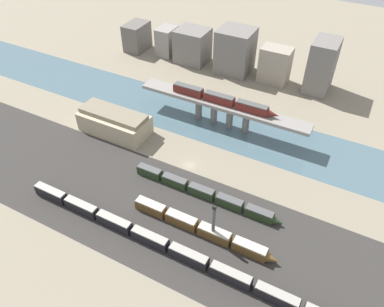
% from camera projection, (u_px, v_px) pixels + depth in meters
% --- Properties ---
extents(ground_plane, '(400.00, 400.00, 0.00)m').
position_uv_depth(ground_plane, '(190.00, 165.00, 136.03)').
color(ground_plane, gray).
extents(railbed_yard, '(280.00, 42.00, 0.01)m').
position_uv_depth(railbed_yard, '(155.00, 210.00, 120.06)').
color(railbed_yard, '#33302D').
rests_on(railbed_yard, ground).
extents(river_water, '(320.00, 27.87, 0.01)m').
position_uv_depth(river_water, '(221.00, 125.00, 154.41)').
color(river_water, '#47606B').
rests_on(river_water, ground).
extents(bridge, '(71.17, 7.03, 10.51)m').
position_uv_depth(bridge, '(222.00, 108.00, 148.90)').
color(bridge, gray).
rests_on(bridge, ground).
extents(train_on_bridge, '(44.51, 3.14, 3.57)m').
position_uv_depth(train_on_bridge, '(223.00, 100.00, 146.27)').
color(train_on_bridge, '#5B1E19').
rests_on(train_on_bridge, bridge).
extents(train_yard_near, '(105.96, 2.77, 3.93)m').
position_uv_depth(train_yard_near, '(173.00, 249.00, 106.74)').
color(train_yard_near, black).
rests_on(train_yard_near, ground).
extents(train_yard_mid, '(47.25, 3.13, 3.83)m').
position_uv_depth(train_yard_mid, '(202.00, 229.00, 112.24)').
color(train_yard_mid, brown).
rests_on(train_yard_mid, ground).
extents(train_yard_far, '(52.79, 2.92, 3.46)m').
position_uv_depth(train_yard_far, '(205.00, 193.00, 123.41)').
color(train_yard_far, '#23381E').
rests_on(train_yard_far, ground).
extents(warehouse_building, '(27.86, 13.08, 9.36)m').
position_uv_depth(warehouse_building, '(115.00, 122.00, 148.43)').
color(warehouse_building, tan).
rests_on(warehouse_building, ground).
extents(signal_tower, '(1.03, 1.03, 14.53)m').
position_uv_depth(signal_tower, '(213.00, 223.00, 107.27)').
color(signal_tower, '#4C4C51').
rests_on(signal_tower, ground).
extents(city_block_far_left, '(9.88, 14.35, 14.35)m').
position_uv_depth(city_block_far_left, '(137.00, 37.00, 202.05)').
color(city_block_far_left, '#605B56').
rests_on(city_block_far_left, ground).
extents(city_block_left, '(8.49, 11.06, 14.59)m').
position_uv_depth(city_block_left, '(167.00, 41.00, 197.35)').
color(city_block_left, gray).
rests_on(city_block_left, ground).
extents(city_block_center, '(15.96, 13.92, 17.05)m').
position_uv_depth(city_block_center, '(192.00, 46.00, 190.54)').
color(city_block_center, slate).
rests_on(city_block_center, ground).
extents(city_block_right, '(16.51, 15.32, 21.45)m').
position_uv_depth(city_block_right, '(235.00, 51.00, 181.35)').
color(city_block_right, slate).
rests_on(city_block_right, ground).
extents(city_block_far_right, '(13.90, 9.42, 16.98)m').
position_uv_depth(city_block_far_right, '(275.00, 65.00, 175.26)').
color(city_block_far_right, gray).
rests_on(city_block_far_right, ground).
extents(city_block_tall, '(10.83, 15.56, 23.99)m').
position_uv_depth(city_block_tall, '(322.00, 66.00, 167.18)').
color(city_block_tall, slate).
rests_on(city_block_tall, ground).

